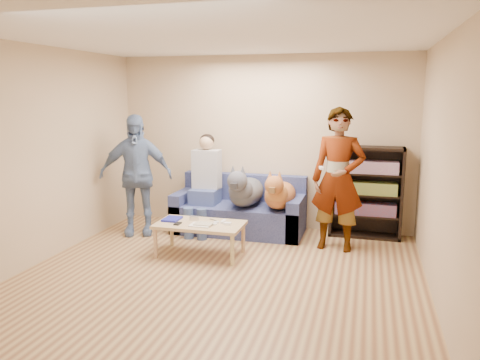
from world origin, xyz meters
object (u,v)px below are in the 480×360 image
(sofa, at_px, (240,213))
(dog_tan, at_px, (279,194))
(dog_gray, at_px, (245,190))
(coffee_table, at_px, (200,227))
(person_standing_right, at_px, (338,180))
(person_standing_left, at_px, (136,175))
(bookshelf, at_px, (366,190))
(notebook_blue, at_px, (172,219))
(person_seated, at_px, (205,180))
(camera_silver, at_px, (194,218))

(sofa, xyz_separation_m, dog_tan, (0.62, -0.18, 0.36))
(dog_gray, bearing_deg, coffee_table, -108.08)
(person_standing_right, height_order, person_standing_left, person_standing_right)
(bookshelf, bearing_deg, notebook_blue, -150.83)
(person_standing_left, xyz_separation_m, notebook_blue, (0.81, -0.59, -0.44))
(person_seated, xyz_separation_m, dog_gray, (0.62, -0.04, -0.11))
(camera_silver, distance_m, dog_gray, 1.00)
(person_seated, relative_size, dog_gray, 1.16)
(person_standing_left, distance_m, person_seated, 1.00)
(sofa, height_order, dog_tan, dog_tan)
(person_standing_left, distance_m, bookshelf, 3.31)
(notebook_blue, distance_m, camera_silver, 0.29)
(person_standing_left, bearing_deg, dog_tan, -11.37)
(camera_silver, relative_size, sofa, 0.06)
(notebook_blue, xyz_separation_m, dog_gray, (0.72, 0.94, 0.23))
(sofa, height_order, coffee_table, sofa)
(person_standing_left, distance_m, camera_silver, 1.28)
(camera_silver, height_order, coffee_table, camera_silver)
(person_seated, height_order, bookshelf, person_seated)
(camera_silver, bearing_deg, notebook_blue, -165.96)
(notebook_blue, relative_size, coffee_table, 0.24)
(person_seated, bearing_deg, person_standing_right, -9.10)
(person_standing_left, xyz_separation_m, dog_tan, (2.04, 0.34, -0.23))
(person_standing_right, bearing_deg, notebook_blue, -157.30)
(dog_gray, relative_size, bookshelf, 0.98)
(person_standing_right, height_order, notebook_blue, person_standing_right)
(person_standing_left, bearing_deg, person_seated, 2.62)
(person_standing_right, height_order, sofa, person_standing_right)
(person_standing_left, height_order, notebook_blue, person_standing_left)
(dog_gray, distance_m, bookshelf, 1.73)
(dog_tan, bearing_deg, bookshelf, 19.40)
(dog_tan, bearing_deg, person_standing_left, -170.46)
(person_standing_right, bearing_deg, dog_gray, 172.93)
(sofa, bearing_deg, dog_gray, -54.09)
(sofa, xyz_separation_m, coffee_table, (-0.20, -1.16, 0.09))
(bookshelf, bearing_deg, sofa, -172.60)
(camera_silver, distance_m, sofa, 1.10)
(bookshelf, bearing_deg, coffee_table, -145.21)
(dog_tan, height_order, bookshelf, bookshelf)
(person_standing_right, distance_m, camera_silver, 1.93)
(person_seated, height_order, coffee_table, person_seated)
(notebook_blue, bearing_deg, bookshelf, 29.17)
(person_standing_right, bearing_deg, person_standing_left, -173.73)
(person_seated, height_order, dog_tan, person_seated)
(person_standing_left, relative_size, coffee_table, 1.59)
(person_standing_left, relative_size, camera_silver, 15.88)
(camera_silver, relative_size, dog_tan, 0.09)
(person_standing_right, xyz_separation_m, sofa, (-1.44, 0.44, -0.65))
(notebook_blue, distance_m, coffee_table, 0.41)
(person_standing_right, bearing_deg, coffee_table, -151.81)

